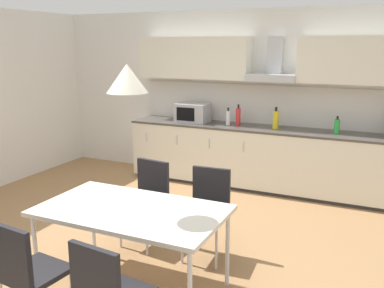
% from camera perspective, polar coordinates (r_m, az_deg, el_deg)
% --- Properties ---
extents(ground_plane, '(8.69, 8.03, 0.02)m').
position_cam_1_polar(ground_plane, '(4.54, -6.87, -13.77)').
color(ground_plane, '#9E754C').
extents(wall_back, '(6.96, 0.10, 2.53)m').
position_cam_1_polar(wall_back, '(6.57, 5.38, 6.36)').
color(wall_back, silver).
rests_on(wall_back, ground_plane).
extents(kitchen_counter, '(4.14, 0.63, 0.89)m').
position_cam_1_polar(kitchen_counter, '(6.20, 9.98, -1.90)').
color(kitchen_counter, '#333333').
rests_on(kitchen_counter, ground_plane).
extents(backsplash_tile, '(4.12, 0.02, 0.57)m').
position_cam_1_polar(backsplash_tile, '(6.33, 10.92, 5.09)').
color(backsplash_tile, silver).
rests_on(backsplash_tile, kitchen_counter).
extents(upper_wall_cabinets, '(4.12, 0.40, 0.61)m').
position_cam_1_polar(upper_wall_cabinets, '(6.12, 10.83, 10.99)').
color(upper_wall_cabinets, silver).
extents(microwave, '(0.48, 0.35, 0.28)m').
position_cam_1_polar(microwave, '(6.46, 0.09, 4.19)').
color(microwave, '#ADADB2').
rests_on(microwave, kitchen_counter).
extents(bottle_red, '(0.07, 0.07, 0.30)m').
position_cam_1_polar(bottle_red, '(6.22, 6.18, 3.67)').
color(bottle_red, red).
rests_on(bottle_red, kitchen_counter).
extents(bottle_white, '(0.07, 0.07, 0.25)m').
position_cam_1_polar(bottle_white, '(6.24, 4.83, 3.53)').
color(bottle_white, white).
rests_on(bottle_white, kitchen_counter).
extents(bottle_yellow, '(0.08, 0.08, 0.31)m').
position_cam_1_polar(bottle_yellow, '(6.04, 11.10, 3.23)').
color(bottle_yellow, yellow).
rests_on(bottle_yellow, kitchen_counter).
extents(bottle_green, '(0.07, 0.07, 0.24)m').
position_cam_1_polar(bottle_green, '(5.91, 18.76, 2.25)').
color(bottle_green, green).
rests_on(bottle_green, kitchen_counter).
extents(dining_table, '(1.53, 0.88, 0.73)m').
position_cam_1_polar(dining_table, '(3.60, -8.05, -9.15)').
color(dining_table, silver).
rests_on(dining_table, ground_plane).
extents(chair_far_right, '(0.43, 0.43, 0.87)m').
position_cam_1_polar(chair_far_right, '(4.18, 2.14, -7.98)').
color(chair_far_right, black).
rests_on(chair_far_right, ground_plane).
extents(chair_far_left, '(0.44, 0.44, 0.87)m').
position_cam_1_polar(chair_far_left, '(4.47, -5.92, -6.64)').
color(chair_far_left, black).
rests_on(chair_far_left, ground_plane).
extents(chair_near_left, '(0.44, 0.44, 0.87)m').
position_cam_1_polar(chair_near_left, '(3.30, -21.37, -15.03)').
color(chair_near_left, black).
rests_on(chair_near_left, ground_plane).
extents(pendant_lamp, '(0.32, 0.32, 0.22)m').
position_cam_1_polar(pendant_lamp, '(3.34, -8.66, 8.64)').
color(pendant_lamp, silver).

